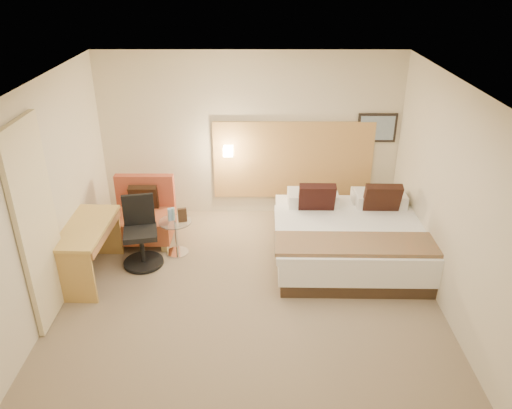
{
  "coord_description": "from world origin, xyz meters",
  "views": [
    {
      "loc": [
        0.11,
        -5.17,
        3.91
      ],
      "look_at": [
        0.1,
        0.59,
        1.07
      ],
      "focal_mm": 35.0,
      "sensor_mm": 36.0,
      "label": 1
    }
  ],
  "objects_px": {
    "desk": "(89,237)",
    "bed": "(350,236)",
    "lounge_chair": "(144,216)",
    "side_table": "(176,236)",
    "desk_chair": "(141,237)"
  },
  "relations": [
    {
      "from": "desk",
      "to": "bed",
      "type": "bearing_deg",
      "value": 8.1
    },
    {
      "from": "lounge_chair",
      "to": "side_table",
      "type": "distance_m",
      "value": 0.72
    },
    {
      "from": "side_table",
      "to": "desk_chair",
      "type": "distance_m",
      "value": 0.53
    },
    {
      "from": "bed",
      "to": "side_table",
      "type": "xyz_separation_m",
      "value": [
        -2.51,
        0.09,
        -0.05
      ]
    },
    {
      "from": "side_table",
      "to": "desk",
      "type": "bearing_deg",
      "value": -150.23
    },
    {
      "from": "bed",
      "to": "desk",
      "type": "distance_m",
      "value": 3.6
    },
    {
      "from": "side_table",
      "to": "bed",
      "type": "bearing_deg",
      "value": -2.15
    },
    {
      "from": "lounge_chair",
      "to": "bed",
      "type": "bearing_deg",
      "value": -10.12
    },
    {
      "from": "desk",
      "to": "desk_chair",
      "type": "distance_m",
      "value": 0.72
    },
    {
      "from": "lounge_chair",
      "to": "desk",
      "type": "relative_size",
      "value": 0.75
    },
    {
      "from": "bed",
      "to": "desk_chair",
      "type": "xyz_separation_m",
      "value": [
        -2.95,
        -0.16,
        0.07
      ]
    },
    {
      "from": "bed",
      "to": "desk_chair",
      "type": "height_order",
      "value": "bed"
    },
    {
      "from": "lounge_chair",
      "to": "side_table",
      "type": "relative_size",
      "value": 1.64
    },
    {
      "from": "bed",
      "to": "desk",
      "type": "bearing_deg",
      "value": -171.9
    },
    {
      "from": "side_table",
      "to": "desk",
      "type": "xyz_separation_m",
      "value": [
        -1.05,
        -0.6,
        0.32
      ]
    }
  ]
}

